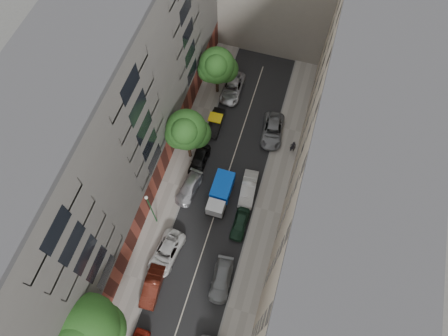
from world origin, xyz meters
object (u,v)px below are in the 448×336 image
at_px(tarp_truck, 221,193).
at_px(tree_far, 217,67).
at_px(tree_near, 84,332).
at_px(car_left_3, 189,188).
at_px(car_left_5, 216,123).
at_px(car_right_2, 240,224).
at_px(tree_mid, 187,131).
at_px(car_right_3, 248,189).
at_px(car_left_1, 152,287).
at_px(car_right_4, 272,131).
at_px(pedestrian, 293,146).
at_px(car_right_1, 221,280).
at_px(car_left_2, 166,253).
at_px(car_left_6, 232,88).
at_px(car_left_4, 199,160).
at_px(lamp_post, 151,207).

height_order(tarp_truck, tree_far, tree_far).
bearing_deg(tree_near, car_left_3, 80.91).
distance_m(car_left_5, car_right_2, 13.21).
bearing_deg(tree_mid, car_left_5, 73.40).
distance_m(car_right_2, tree_near, 18.19).
xyz_separation_m(car_right_3, tree_far, (-7.35, 12.34, 4.10)).
xyz_separation_m(car_left_1, tree_near, (-2.70, -5.71, 5.75)).
distance_m(tarp_truck, car_right_4, 10.44).
bearing_deg(pedestrian, tarp_truck, 37.67).
relative_size(car_left_1, car_right_1, 0.94).
distance_m(car_right_3, car_right_4, 8.24).
bearing_deg(car_right_2, car_left_2, -141.21).
xyz_separation_m(car_right_1, tree_near, (-9.10, -8.31, 5.80)).
bearing_deg(tarp_truck, tree_near, -110.12).
height_order(car_left_3, tree_far, tree_far).
height_order(car_right_4, tree_mid, tree_mid).
bearing_deg(car_left_6, pedestrian, -36.64).
bearing_deg(car_left_4, car_left_6, 86.11).
bearing_deg(car_left_6, tree_far, -160.91).
relative_size(car_left_2, lamp_post, 0.76).
height_order(tarp_truck, lamp_post, lamp_post).
distance_m(car_left_2, car_left_3, 7.60).
bearing_deg(car_left_1, tree_mid, 91.42).
distance_m(car_left_2, car_left_6, 22.41).
distance_m(car_left_3, car_right_3, 6.65).
relative_size(car_left_3, car_left_6, 0.84).
height_order(tarp_truck, car_left_3, tarp_truck).
height_order(car_right_3, tree_mid, tree_mid).
relative_size(tarp_truck, pedestrian, 2.59).
xyz_separation_m(car_left_5, lamp_post, (-2.48, -13.69, 3.62)).
height_order(car_left_1, car_left_6, car_left_6).
relative_size(car_left_2, car_left_5, 1.25).
xyz_separation_m(car_left_4, car_right_1, (6.40, -12.32, -0.06)).
height_order(car_left_1, car_left_2, car_left_1).
distance_m(car_left_6, tree_far, 4.52).
bearing_deg(car_right_3, car_left_1, -120.52).
bearing_deg(tarp_truck, pedestrian, 52.31).
height_order(car_left_5, car_right_3, car_right_3).
relative_size(tree_far, lamp_post, 1.05).
xyz_separation_m(car_left_5, tree_far, (-1.23, 4.94, 4.17)).
relative_size(tree_far, pedestrian, 3.72).
distance_m(car_left_1, car_left_2, 3.60).
xyz_separation_m(car_left_5, car_right_2, (6.32, -11.60, -0.03)).
bearing_deg(car_left_5, tree_mid, -108.49).
bearing_deg(car_right_1, car_left_2, 166.56).
bearing_deg(car_left_2, car_right_1, -2.28).
bearing_deg(car_left_3, pedestrian, 46.91).
bearing_deg(car_right_1, car_left_3, 122.25).
height_order(car_left_6, car_right_3, car_right_3).
xyz_separation_m(car_left_5, pedestrian, (9.72, -0.84, 0.42)).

